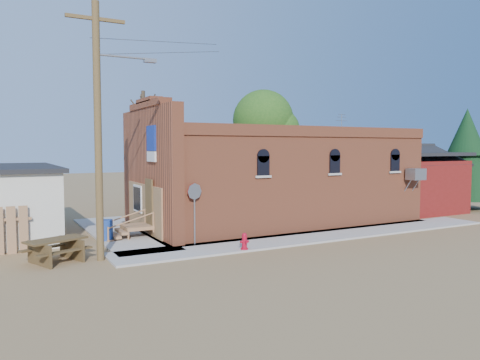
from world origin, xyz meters
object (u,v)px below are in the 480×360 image
brick_bar (271,179)px  utility_pole (99,125)px  trash_barrel (106,230)px  picnic_table (56,247)px  fire_hydrant (244,241)px  stop_sign (194,197)px

brick_bar → utility_pole: bearing=-156.3°
trash_barrel → picnic_table: size_ratio=0.36×
brick_bar → utility_pole: 10.96m
fire_hydrant → trash_barrel: trash_barrel is taller
utility_pole → stop_sign: size_ratio=3.62×
picnic_table → utility_pole: bearing=-38.1°
stop_sign → fire_hydrant: bearing=-44.4°
fire_hydrant → trash_barrel: (-4.27, 4.38, 0.11)m
brick_bar → stop_sign: (-5.98, -3.69, -0.35)m
fire_hydrant → trash_barrel: 6.12m
brick_bar → picnic_table: brick_bar is taller
utility_pole → picnic_table: 4.50m
fire_hydrant → utility_pole: bearing=167.0°
fire_hydrant → stop_sign: bearing=126.2°
trash_barrel → stop_sign: bearing=-41.0°
stop_sign → picnic_table: 5.48m
brick_bar → utility_pole: (-9.79, -4.29, 2.43)m
brick_bar → picnic_table: bearing=-161.0°
picnic_table → brick_bar: bearing=-3.1°
stop_sign → utility_pole: bearing=-161.4°
brick_bar → stop_sign: brick_bar is taller
fire_hydrant → trash_barrel: bearing=134.5°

